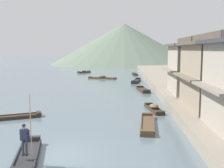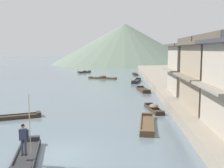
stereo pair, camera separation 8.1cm
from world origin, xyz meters
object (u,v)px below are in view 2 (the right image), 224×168
(boat_upstream_distant, at_px, (154,108))
(house_waterfront_second, at_px, (224,72))
(boatman_person, at_px, (24,136))
(boat_crossing_west, at_px, (5,118))
(boat_moored_third, at_px, (84,72))
(boat_midriver_drifting, at_px, (103,78))
(boat_midriver_upstream, at_px, (135,74))
(boat_moored_nearest, at_px, (143,90))
(boat_foreground_poled, at_px, (27,156))
(house_waterfront_tall, at_px, (199,66))
(boat_moored_far, at_px, (147,124))
(boat_moored_second, at_px, (136,81))

(boat_upstream_distant, relative_size, house_waterfront_second, 0.54)
(boatman_person, height_order, boat_crossing_west, boatman_person)
(boatman_person, bearing_deg, house_waterfront_second, 37.51)
(boat_moored_third, distance_m, boat_midriver_drifting, 14.34)
(boat_midriver_upstream, distance_m, house_waterfront_second, 39.21)
(boatman_person, distance_m, house_waterfront_second, 16.59)
(boat_moored_nearest, bearing_deg, boat_foreground_poled, -107.89)
(boat_moored_nearest, height_order, boat_midriver_drifting, boat_midriver_drifting)
(house_waterfront_tall, bearing_deg, boat_upstream_distant, -135.73)
(boat_foreground_poled, bearing_deg, boat_moored_far, 43.51)
(boat_moored_nearest, xyz_separation_m, boat_midriver_drifting, (-6.86, 15.50, 0.09))
(boat_upstream_distant, bearing_deg, boat_midriver_drifting, 104.30)
(boat_foreground_poled, distance_m, boat_midriver_upstream, 48.43)
(boat_moored_second, xyz_separation_m, boat_upstream_distant, (0.67, -22.20, 0.04))
(boat_moored_second, distance_m, boat_moored_far, 27.51)
(boat_moored_second, height_order, boat_crossing_west, boat_moored_second)
(boat_moored_second, xyz_separation_m, house_waterfront_second, (6.03, -24.73, 3.67))
(boat_moored_third, bearing_deg, boat_moored_nearest, -66.71)
(boat_foreground_poled, height_order, boat_midriver_drifting, boat_midriver_drifting)
(boat_moored_nearest, height_order, boat_midriver_upstream, boat_moored_nearest)
(boat_midriver_upstream, xyz_separation_m, boat_crossing_west, (-12.19, -39.82, 0.00))
(boat_moored_third, distance_m, boat_crossing_west, 44.55)
(boat_midriver_upstream, height_order, boat_upstream_distant, boat_upstream_distant)
(boat_midriver_drifting, bearing_deg, house_waterfront_tall, -60.71)
(boat_foreground_poled, distance_m, boat_upstream_distant, 14.15)
(boat_foreground_poled, height_order, boat_upstream_distant, boat_upstream_distant)
(boat_moored_second, distance_m, boat_upstream_distant, 22.21)
(boat_foreground_poled, relative_size, boatman_person, 1.58)
(boat_midriver_upstream, bearing_deg, boat_moored_far, -91.00)
(house_waterfront_second, bearing_deg, house_waterfront_tall, 89.31)
(boat_crossing_west, height_order, house_waterfront_tall, house_waterfront_tall)
(boat_midriver_upstream, bearing_deg, boat_moored_third, 158.81)
(boat_upstream_distant, height_order, house_waterfront_second, house_waterfront_second)
(boat_moored_third, bearing_deg, boat_foreground_poled, -84.91)
(boat_foreground_poled, distance_m, boat_midriver_drifting, 39.34)
(boat_foreground_poled, bearing_deg, boat_midriver_drifting, 88.78)
(boatman_person, xyz_separation_m, boat_midriver_upstream, (7.32, 48.62, -1.40))
(boat_moored_nearest, height_order, house_waterfront_tall, house_waterfront_tall)
(boat_moored_second, distance_m, boat_moored_third, 22.07)
(boat_moored_third, xyz_separation_m, boat_midriver_upstream, (12.20, -4.73, -0.12))
(boat_foreground_poled, xyz_separation_m, boat_crossing_west, (-4.67, 8.02, -0.04))
(boat_moored_second, distance_m, boat_midriver_upstream, 13.89)
(boat_foreground_poled, distance_m, boat_crossing_west, 9.28)
(boat_moored_far, bearing_deg, boat_moored_second, 89.18)
(boat_crossing_west, xyz_separation_m, house_waterfront_tall, (17.99, 9.06, 3.73))
(boat_moored_second, bearing_deg, house_waterfront_tall, -70.04)
(boatman_person, xyz_separation_m, boat_crossing_west, (-4.87, 8.79, -1.40))
(boat_moored_nearest, bearing_deg, house_waterfront_second, -69.25)
(boat_moored_nearest, distance_m, boat_crossing_west, 20.07)
(boat_moored_second, relative_size, boat_midriver_upstream, 1.45)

